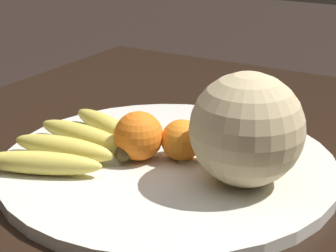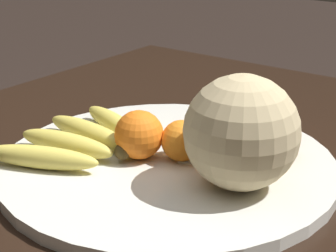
% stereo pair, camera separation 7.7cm
% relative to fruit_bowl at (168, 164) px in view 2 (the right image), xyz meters
% --- Properties ---
extents(fruit_bowl, '(0.47, 0.47, 0.02)m').
position_rel_fruit_bowl_xyz_m(fruit_bowl, '(0.00, 0.00, 0.00)').
color(fruit_bowl, silver).
rests_on(fruit_bowl, kitchen_table).
extents(melon, '(0.15, 0.15, 0.15)m').
position_rel_fruit_bowl_xyz_m(melon, '(-0.01, -0.12, 0.08)').
color(melon, '#C6B284').
rests_on(melon, fruit_bowl).
extents(banana_bunch, '(0.24, 0.19, 0.03)m').
position_rel_fruit_bowl_xyz_m(banana_bunch, '(-0.05, 0.12, 0.02)').
color(banana_bunch, '#473819').
rests_on(banana_bunch, fruit_bowl).
extents(orange_front_left, '(0.07, 0.07, 0.07)m').
position_rel_fruit_bowl_xyz_m(orange_front_left, '(0.16, -0.03, 0.04)').
color(orange_front_left, orange).
rests_on(orange_front_left, fruit_bowl).
extents(orange_front_right, '(0.07, 0.07, 0.07)m').
position_rel_fruit_bowl_xyz_m(orange_front_right, '(0.10, -0.12, 0.04)').
color(orange_front_right, orange).
rests_on(orange_front_right, fruit_bowl).
extents(orange_mid_center, '(0.07, 0.07, 0.07)m').
position_rel_fruit_bowl_xyz_m(orange_mid_center, '(-0.02, 0.04, 0.04)').
color(orange_mid_center, orange).
rests_on(orange_mid_center, fruit_bowl).
extents(orange_back_left, '(0.07, 0.07, 0.07)m').
position_rel_fruit_bowl_xyz_m(orange_back_left, '(0.16, -0.08, 0.04)').
color(orange_back_left, orange).
rests_on(orange_back_left, fruit_bowl).
extents(orange_back_right, '(0.06, 0.06, 0.06)m').
position_rel_fruit_bowl_xyz_m(orange_back_right, '(0.01, -0.02, 0.04)').
color(orange_back_right, orange).
rests_on(orange_back_right, fruit_bowl).
extents(orange_top_small, '(0.07, 0.07, 0.07)m').
position_rel_fruit_bowl_xyz_m(orange_top_small, '(0.10, -0.04, 0.04)').
color(orange_top_small, orange).
rests_on(orange_top_small, fruit_bowl).
extents(produce_tag, '(0.09, 0.07, 0.00)m').
position_rel_fruit_bowl_xyz_m(produce_tag, '(0.04, -0.02, 0.01)').
color(produce_tag, white).
rests_on(produce_tag, fruit_bowl).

